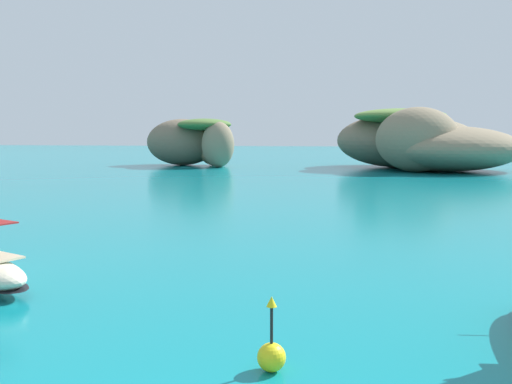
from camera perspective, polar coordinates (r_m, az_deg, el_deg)
name	(u,v)px	position (r m, az deg, el deg)	size (l,w,h in m)	color
islet_large	(418,142)	(77.07, 15.78, 4.79)	(26.75, 27.64, 7.71)	#84755B
islet_small	(193,142)	(82.13, -6.30, 4.95)	(14.21, 11.64, 6.62)	#9E8966
channel_buoy	(271,354)	(11.47, 1.55, -15.79)	(0.56, 0.56, 1.48)	yellow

